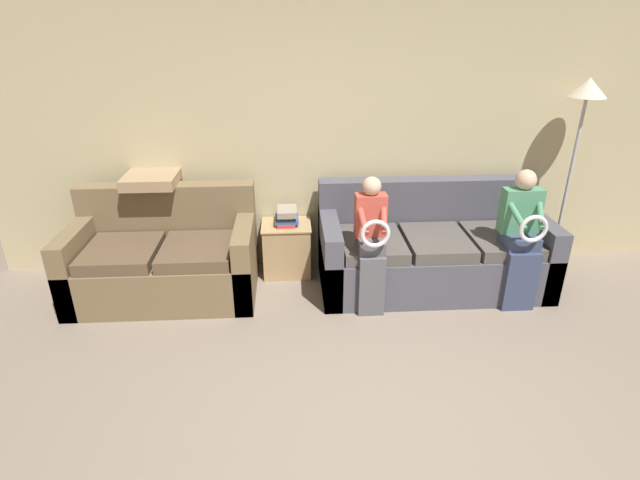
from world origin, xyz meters
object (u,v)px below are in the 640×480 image
couch_side (165,259)px  child_left_seated (371,240)px  child_right_seated (521,235)px  throw_pillow (151,179)px  book_stack (287,216)px  floor_lamp (584,111)px  couch_main (431,251)px  side_shelf (287,248)px

couch_side → child_left_seated: (1.85, -0.39, 0.32)m
couch_side → child_right_seated: 3.20m
child_left_seated → child_right_seated: child_right_seated is taller
child_right_seated → throw_pillow: (-3.27, 0.71, 0.34)m
child_right_seated → book_stack: 2.15m
floor_lamp → throw_pillow: 4.02m
couch_side → book_stack: 1.20m
couch_main → child_left_seated: size_ratio=1.79×
child_right_seated → side_shelf: bearing=161.0°
couch_main → book_stack: 1.43m
child_left_seated → book_stack: size_ratio=4.46×
couch_side → throw_pillow: (-0.11, 0.32, 0.67)m
side_shelf → throw_pillow: throw_pillow is taller
child_left_seated → throw_pillow: child_left_seated is taller
child_left_seated → floor_lamp: size_ratio=0.62×
book_stack → throw_pillow: bearing=179.9°
child_right_seated → child_left_seated: bearing=-179.8°
book_stack → floor_lamp: bearing=-1.2°
child_left_seated → child_right_seated: bearing=0.2°
child_left_seated → child_right_seated: size_ratio=0.97×
throw_pillow → side_shelf: bearing=-0.3°
couch_side → book_stack: couch_side is taller
child_left_seated → floor_lamp: floor_lamp is taller
child_left_seated → floor_lamp: (2.02, 0.65, 0.94)m
child_left_seated → side_shelf: size_ratio=2.23×
floor_lamp → child_left_seated: bearing=-162.1°
child_right_seated → book_stack: (-2.03, 0.70, -0.06)m
child_left_seated → child_right_seated: (1.31, 0.00, 0.01)m
child_left_seated → side_shelf: bearing=135.8°
couch_side → child_right_seated: child_right_seated is taller
couch_main → side_shelf: couch_main is taller
couch_main → child_right_seated: 0.84m
couch_main → child_left_seated: child_left_seated is taller
side_shelf → floor_lamp: floor_lamp is taller
couch_main → floor_lamp: 1.88m
book_stack → throw_pillow: 1.30m
child_right_seated → floor_lamp: 1.34m
couch_main → couch_side: (-2.50, -0.02, -0.00)m
couch_side → floor_lamp: 4.08m
couch_side → throw_pillow: throw_pillow is taller
couch_main → couch_side: bearing=-179.5°
couch_main → floor_lamp: size_ratio=1.12×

